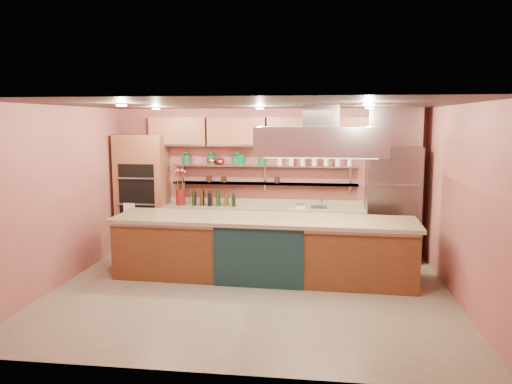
# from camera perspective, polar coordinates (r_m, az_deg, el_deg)

# --- Properties ---
(floor) EXTENTS (6.00, 5.00, 0.02)m
(floor) POSITION_cam_1_polar(r_m,az_deg,el_deg) (7.71, -0.68, -11.36)
(floor) COLOR gray
(floor) RESTS_ON ground
(ceiling) EXTENTS (6.00, 5.00, 0.02)m
(ceiling) POSITION_cam_1_polar(r_m,az_deg,el_deg) (7.27, -0.72, 9.99)
(ceiling) COLOR black
(ceiling) RESTS_ON wall_back
(wall_back) EXTENTS (6.00, 0.04, 2.80)m
(wall_back) POSITION_cam_1_polar(r_m,az_deg,el_deg) (9.82, 1.34, 1.34)
(wall_back) COLOR #A6574E
(wall_back) RESTS_ON floor
(wall_front) EXTENTS (6.00, 0.04, 2.80)m
(wall_front) POSITION_cam_1_polar(r_m,az_deg,el_deg) (4.95, -4.78, -5.55)
(wall_front) COLOR #A6574E
(wall_front) RESTS_ON floor
(wall_left) EXTENTS (0.04, 5.00, 2.80)m
(wall_left) POSITION_cam_1_polar(r_m,az_deg,el_deg) (8.33, -21.61, -0.48)
(wall_left) COLOR #A6574E
(wall_left) RESTS_ON floor
(wall_right) EXTENTS (0.04, 5.00, 2.80)m
(wall_right) POSITION_cam_1_polar(r_m,az_deg,el_deg) (7.55, 22.46, -1.36)
(wall_right) COLOR #A6574E
(wall_right) RESTS_ON floor
(oven_stack) EXTENTS (0.95, 0.64, 2.30)m
(oven_stack) POSITION_cam_1_polar(r_m,az_deg,el_deg) (10.10, -12.82, -0.10)
(oven_stack) COLOR brown
(oven_stack) RESTS_ON floor
(refrigerator) EXTENTS (0.95, 0.72, 2.10)m
(refrigerator) POSITION_cam_1_polar(r_m,az_deg,el_deg) (9.55, 15.27, -1.26)
(refrigerator) COLOR slate
(refrigerator) RESTS_ON floor
(back_counter) EXTENTS (3.84, 0.64, 0.93)m
(back_counter) POSITION_cam_1_polar(r_m,az_deg,el_deg) (9.69, 0.84, -4.36)
(back_counter) COLOR tan
(back_counter) RESTS_ON floor
(wall_shelf_lower) EXTENTS (3.60, 0.26, 0.03)m
(wall_shelf_lower) POSITION_cam_1_polar(r_m,az_deg,el_deg) (9.70, 0.97, 0.96)
(wall_shelf_lower) COLOR #A2A4A8
(wall_shelf_lower) RESTS_ON wall_back
(wall_shelf_upper) EXTENTS (3.60, 0.26, 0.03)m
(wall_shelf_upper) POSITION_cam_1_polar(r_m,az_deg,el_deg) (9.66, 0.97, 3.02)
(wall_shelf_upper) COLOR #A2A4A8
(wall_shelf_upper) RESTS_ON wall_back
(upper_cabinets) EXTENTS (4.60, 0.36, 0.55)m
(upper_cabinets) POSITION_cam_1_polar(r_m,az_deg,el_deg) (9.57, 1.25, 6.87)
(upper_cabinets) COLOR brown
(upper_cabinets) RESTS_ON wall_back
(range_hood) EXTENTS (2.00, 1.00, 0.45)m
(range_hood) POSITION_cam_1_polar(r_m,az_deg,el_deg) (7.90, 7.39, 5.79)
(range_hood) COLOR #A2A4A8
(range_hood) RESTS_ON ceiling
(ceiling_downlights) EXTENTS (4.00, 2.80, 0.02)m
(ceiling_downlights) POSITION_cam_1_polar(r_m,az_deg,el_deg) (7.47, -0.50, 9.72)
(ceiling_downlights) COLOR #FFE5A5
(ceiling_downlights) RESTS_ON ceiling
(island) EXTENTS (4.85, 1.22, 1.00)m
(island) POSITION_cam_1_polar(r_m,az_deg,el_deg) (8.21, 0.83, -6.40)
(island) COLOR brown
(island) RESTS_ON floor
(flower_vase) EXTENTS (0.19, 0.19, 0.30)m
(flower_vase) POSITION_cam_1_polar(r_m,az_deg,el_deg) (9.84, -8.64, -0.60)
(flower_vase) COLOR maroon
(flower_vase) RESTS_ON back_counter
(oil_bottle_cluster) EXTENTS (0.95, 0.50, 0.29)m
(oil_bottle_cluster) POSITION_cam_1_polar(r_m,az_deg,el_deg) (9.68, -4.80, -0.72)
(oil_bottle_cluster) COLOR black
(oil_bottle_cluster) RESTS_ON back_counter
(kitchen_scale) EXTENTS (0.21, 0.19, 0.10)m
(kitchen_scale) POSITION_cam_1_polar(r_m,az_deg,el_deg) (9.49, 5.10, -1.50)
(kitchen_scale) COLOR silver
(kitchen_scale) RESTS_ON back_counter
(bar_faucet) EXTENTS (0.04, 0.04, 0.20)m
(bar_faucet) POSITION_cam_1_polar(r_m,az_deg,el_deg) (9.57, 7.51, -1.13)
(bar_faucet) COLOR silver
(bar_faucet) RESTS_ON back_counter
(copper_kettle) EXTENTS (0.18, 0.18, 0.13)m
(copper_kettle) POSITION_cam_1_polar(r_m,az_deg,el_deg) (9.79, -4.09, 3.53)
(copper_kettle) COLOR #C54A2D
(copper_kettle) RESTS_ON wall_shelf_upper
(green_canister) EXTENTS (0.17, 0.17, 0.20)m
(green_canister) POSITION_cam_1_polar(r_m,az_deg,el_deg) (9.72, -1.73, 3.72)
(green_canister) COLOR #104B2A
(green_canister) RESTS_ON wall_shelf_upper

